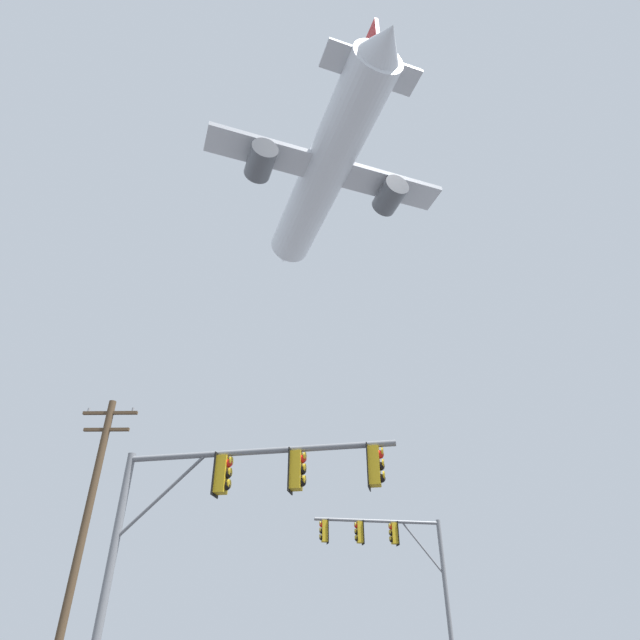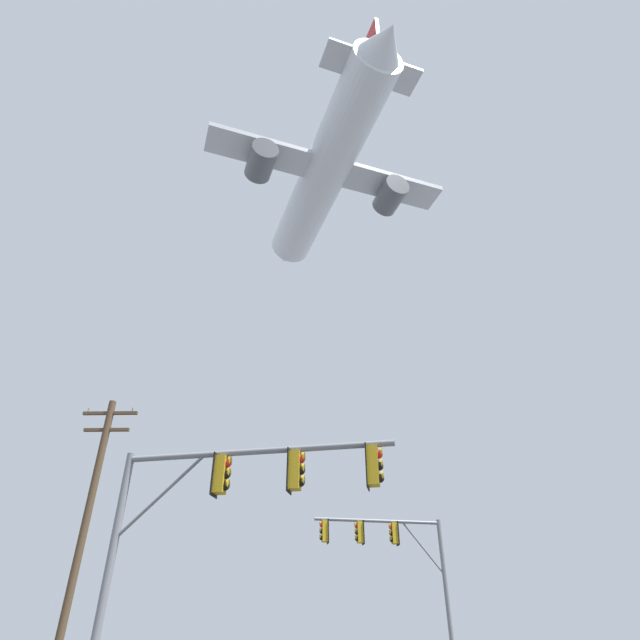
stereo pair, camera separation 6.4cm
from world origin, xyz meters
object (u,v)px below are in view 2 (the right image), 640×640
signal_pole_far (394,554)px  airplane (326,171)px  signal_pole_near (228,500)px  utility_pole (85,524)px

signal_pole_far → airplane: size_ratio=0.22×
signal_pole_near → airplane: size_ratio=0.23×
signal_pole_far → signal_pole_near: bearing=-112.1°
signal_pole_far → utility_pole: (-11.69, -6.14, 0.17)m
utility_pole → airplane: size_ratio=0.34×
utility_pole → airplane: airplane is taller
signal_pole_far → utility_pole: utility_pole is taller
signal_pole_near → utility_pole: 9.42m
signal_pole_near → airplane: 43.48m
signal_pole_near → airplane: airplane is taller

